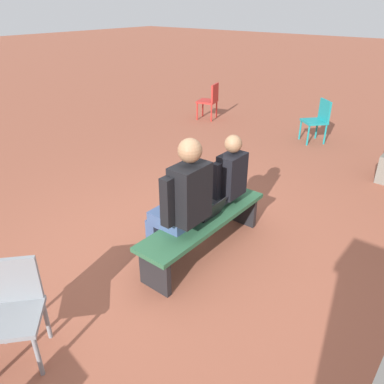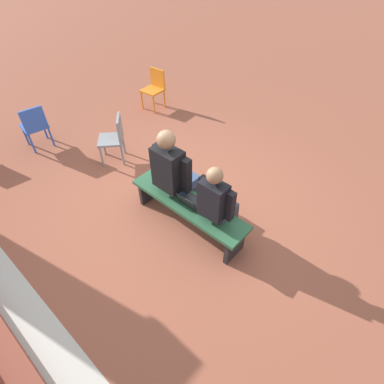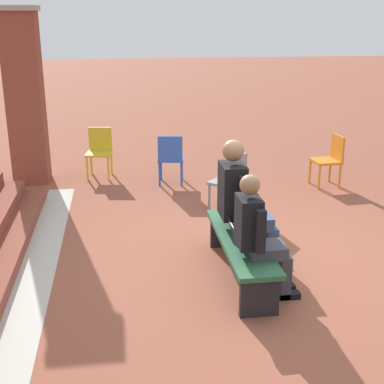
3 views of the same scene
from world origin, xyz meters
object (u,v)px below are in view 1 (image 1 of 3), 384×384
plastic_chair_foreground (13,306)px  plastic_chair_far_right (210,99)px  person_student (224,182)px  person_adult (181,201)px  bench (205,225)px  plastic_chair_by_pillar (318,118)px  laptop (209,212)px

plastic_chair_foreground → plastic_chair_far_right: 6.97m
person_student → plastic_chair_foreground: (2.45, -0.26, -0.21)m
plastic_chair_far_right → person_student: bearing=38.1°
person_adult → plastic_chair_far_right: bearing=-146.7°
bench → plastic_chair_by_pillar: size_ratio=2.14×
person_adult → bench: bearing=166.4°
person_adult → person_student: bearing=179.3°
plastic_chair_foreground → plastic_chair_by_pillar: (-6.41, -0.19, 0.00)m
person_student → person_adult: (0.75, -0.01, 0.07)m
person_adult → laptop: person_adult is taller
bench → person_adult: person_adult is taller
person_adult → plastic_chair_by_pillar: bearing=-174.7°
laptop → plastic_chair_far_right: bearing=-143.8°
plastic_chair_far_right → plastic_chair_by_pillar: same height
plastic_chair_foreground → person_adult: bearing=171.7°
plastic_chair_by_pillar → person_adult: bearing=5.3°
plastic_chair_far_right → bench: bearing=35.8°
person_student → plastic_chair_foreground: size_ratio=1.53×
bench → person_student: person_student is taller
person_student → plastic_chair_by_pillar: person_student is taller
laptop → plastic_chair_foreground: size_ratio=0.38×
plastic_chair_foreground → plastic_chair_by_pillar: same height
person_adult → plastic_chair_by_pillar: (-4.70, -0.44, -0.28)m
bench → plastic_chair_far_right: bearing=-144.2°
laptop → plastic_chair_foreground: (2.06, -0.33, -0.02)m
bench → person_student: 0.56m
plastic_chair_by_pillar → plastic_chair_far_right: bearing=-89.2°
plastic_chair_far_right → laptop: bearing=36.2°
bench → person_student: bearing=-171.8°
laptop → plastic_chair_far_right: plastic_chair_far_right is taller
person_adult → plastic_chair_by_pillar: 4.73m
plastic_chair_by_pillar → bench: bearing=6.6°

